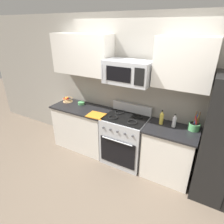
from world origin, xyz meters
The scene contains 15 objects.
ground_plane centered at (0.00, 0.00, 0.00)m, with size 16.00×16.00×0.00m, color #6B5B4C.
wall_back centered at (0.00, 1.01, 1.30)m, with size 8.00×0.10×2.60m, color #9E998E.
counter_left centered at (-0.98, 0.65, 0.46)m, with size 1.18×0.59×0.91m.
range_oven centered at (0.00, 0.65, 0.47)m, with size 0.76×0.63×1.09m.
counter_right centered at (0.80, 0.65, 0.46)m, with size 0.83×0.59×0.91m.
microwave centered at (0.00, 0.68, 1.72)m, with size 0.76×0.44×0.37m.
upper_cabinets_left centered at (-0.98, 0.79, 1.91)m, with size 1.17×0.34×0.71m.
upper_cabinets_right centered at (0.81, 0.79, 1.91)m, with size 0.82×0.34×0.71m.
utensil_crock centered at (1.10, 0.81, 0.98)m, with size 0.17×0.17×0.33m.
fruit_basket centered at (-1.42, 0.76, 0.95)m, with size 0.21×0.21×0.11m.
apple_loose centered at (-1.49, 0.75, 0.95)m, with size 0.07×0.07×0.07m, color red.
cutting_board centered at (-0.50, 0.48, 0.92)m, with size 0.32×0.26×0.02m, color orange.
bottle_oil centered at (0.60, 0.75, 1.02)m, with size 0.07×0.07×0.24m.
bottle_vinegar centered at (0.80, 0.76, 1.01)m, with size 0.06×0.06×0.22m.
prep_bowl centered at (-1.07, 0.78, 0.94)m, with size 0.14×0.14×0.05m.
Camera 1 is at (1.25, -2.05, 2.40)m, focal length 30.31 mm.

